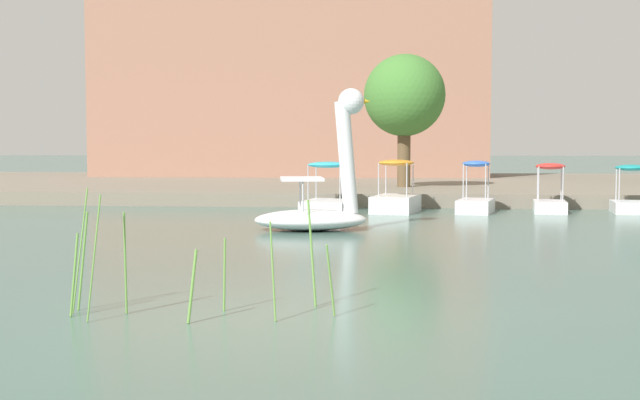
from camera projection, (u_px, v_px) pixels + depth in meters
The scene contains 11 objects.
ground_plane at pixel (274, 317), 9.10m from camera, with size 634.87×634.87×0.00m, color #47665B.
shore_bank_far at pixel (366, 185), 39.30m from camera, with size 159.58×25.43×0.47m, color slate.
swan_boat at pixel (319, 199), 19.08m from camera, with size 2.97×2.07×3.45m.
pedal_boat_cyan at pixel (328, 196), 25.13m from camera, with size 1.70×2.35×1.59m.
pedal_boat_orange at pixel (396, 197), 24.79m from camera, with size 1.68×2.59×1.66m.
pedal_boat_blue at pixel (476, 199), 24.48m from camera, with size 1.42×2.16×1.63m.
pedal_boat_red at pixel (550, 198), 24.54m from camera, with size 1.21×1.86×1.55m.
pedal_boat_teal at pixel (630, 199), 24.47m from camera, with size 1.32×1.93×1.51m.
tree_broadleaf_behind_dock at pixel (404, 96), 31.59m from camera, with size 4.27×4.58×5.36m.
apartment_block at pixel (293, 47), 46.37m from camera, with size 22.26×8.12×15.28m, color #996B56.
reed_clump_foreground at pixel (177, 267), 9.22m from camera, with size 3.15×1.16×1.49m.
Camera 1 is at (1.37, -8.91, 1.94)m, focal length 43.92 mm.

